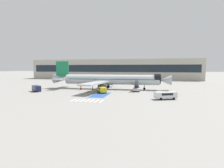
% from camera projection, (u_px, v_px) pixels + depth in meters
% --- Properties ---
extents(ground_plane, '(600.00, 600.00, 0.00)m').
position_uv_depth(ground_plane, '(108.00, 89.00, 64.83)').
color(ground_plane, gray).
extents(apron_leadline_yellow, '(78.72, 3.23, 0.01)m').
position_uv_depth(apron_leadline_yellow, '(111.00, 89.00, 65.08)').
color(apron_leadline_yellow, gold).
rests_on(apron_leadline_yellow, ground_plane).
extents(apron_stand_patch_blue, '(4.47, 10.42, 0.01)m').
position_uv_depth(apron_stand_patch_blue, '(100.00, 95.00, 51.14)').
color(apron_stand_patch_blue, '#2856A8').
rests_on(apron_stand_patch_blue, ground_plane).
extents(apron_walkway_bar_0, '(0.44, 3.60, 0.01)m').
position_uv_depth(apron_walkway_bar_0, '(74.00, 100.00, 43.10)').
color(apron_walkway_bar_0, silver).
rests_on(apron_walkway_bar_0, ground_plane).
extents(apron_walkway_bar_1, '(0.44, 3.60, 0.01)m').
position_uv_depth(apron_walkway_bar_1, '(78.00, 100.00, 42.84)').
color(apron_walkway_bar_1, silver).
rests_on(apron_walkway_bar_1, ground_plane).
extents(apron_walkway_bar_2, '(0.44, 3.60, 0.01)m').
position_uv_depth(apron_walkway_bar_2, '(83.00, 100.00, 42.58)').
color(apron_walkway_bar_2, silver).
rests_on(apron_walkway_bar_2, ground_plane).
extents(apron_walkway_bar_3, '(0.44, 3.60, 0.01)m').
position_uv_depth(apron_walkway_bar_3, '(87.00, 100.00, 42.33)').
color(apron_walkway_bar_3, silver).
rests_on(apron_walkway_bar_3, ground_plane).
extents(apron_walkway_bar_4, '(0.44, 3.60, 0.01)m').
position_uv_depth(apron_walkway_bar_4, '(92.00, 101.00, 42.07)').
color(apron_walkway_bar_4, silver).
rests_on(apron_walkway_bar_4, ground_plane).
extents(apron_walkway_bar_5, '(0.44, 3.60, 0.01)m').
position_uv_depth(apron_walkway_bar_5, '(97.00, 101.00, 41.81)').
color(apron_walkway_bar_5, silver).
rests_on(apron_walkway_bar_5, ground_plane).
extents(apron_walkway_bar_6, '(0.44, 3.60, 0.01)m').
position_uv_depth(apron_walkway_bar_6, '(102.00, 101.00, 41.55)').
color(apron_walkway_bar_6, silver).
rests_on(apron_walkway_bar_6, ground_plane).
extents(airliner, '(44.35, 34.89, 10.39)m').
position_uv_depth(airliner, '(109.00, 80.00, 64.87)').
color(airliner, '#B7BCC4').
rests_on(airliner, ground_plane).
extents(boarding_stairs_forward, '(2.38, 5.30, 4.07)m').
position_uv_depth(boarding_stairs_forward, '(137.00, 88.00, 59.01)').
color(boarding_stairs_forward, '#ADB2BA').
rests_on(boarding_stairs_forward, ground_plane).
extents(fuel_tanker, '(10.19, 3.70, 3.45)m').
position_uv_depth(fuel_tanker, '(106.00, 80.00, 88.93)').
color(fuel_tanker, '#38383D').
rests_on(fuel_tanker, ground_plane).
extents(service_van_0, '(5.80, 3.91, 1.86)m').
position_uv_depth(service_van_0, '(166.00, 95.00, 43.76)').
color(service_van_0, silver).
rests_on(service_van_0, ground_plane).
extents(service_van_1, '(4.79, 4.45, 1.96)m').
position_uv_depth(service_van_1, '(36.00, 88.00, 58.25)').
color(service_van_1, '#1E234C').
rests_on(service_van_1, ground_plane).
extents(service_van_2, '(4.28, 5.64, 1.75)m').
position_uv_depth(service_van_2, '(102.00, 89.00, 55.76)').
color(service_van_2, yellow).
rests_on(service_van_2, ground_plane).
extents(ground_crew_0, '(0.26, 0.45, 1.69)m').
position_uv_depth(ground_crew_0, '(81.00, 87.00, 63.21)').
color(ground_crew_0, '#191E38').
rests_on(ground_crew_0, ground_plane).
extents(ground_crew_1, '(0.44, 0.48, 1.82)m').
position_uv_depth(ground_crew_1, '(93.00, 87.00, 62.81)').
color(ground_crew_1, '#191E38').
rests_on(ground_crew_1, ground_plane).
extents(ground_crew_2, '(0.27, 0.45, 1.72)m').
position_uv_depth(ground_crew_2, '(81.00, 87.00, 61.77)').
color(ground_crew_2, black).
rests_on(ground_crew_2, ground_plane).
extents(ground_crew_3, '(0.45, 0.48, 1.84)m').
position_uv_depth(ground_crew_3, '(102.00, 88.00, 60.39)').
color(ground_crew_3, black).
rests_on(ground_crew_3, ground_plane).
extents(traffic_cone_0, '(0.51, 0.51, 0.57)m').
position_uv_depth(traffic_cone_0, '(131.00, 92.00, 55.69)').
color(traffic_cone_0, orange).
rests_on(traffic_cone_0, ground_plane).
extents(traffic_cone_1, '(0.42, 0.42, 0.47)m').
position_uv_depth(traffic_cone_1, '(83.00, 89.00, 62.52)').
color(traffic_cone_1, orange).
rests_on(traffic_cone_1, ground_plane).
extents(traffic_cone_2, '(0.62, 0.62, 0.69)m').
position_uv_depth(traffic_cone_2, '(88.00, 91.00, 56.66)').
color(traffic_cone_2, orange).
rests_on(traffic_cone_2, ground_plane).
extents(terminal_building, '(115.29, 12.10, 13.52)m').
position_uv_depth(terminal_building, '(112.00, 69.00, 120.71)').
color(terminal_building, '#B2AD9E').
rests_on(terminal_building, ground_plane).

